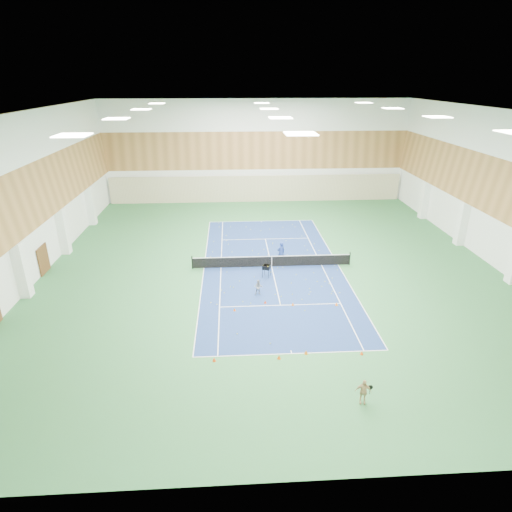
{
  "coord_description": "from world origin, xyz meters",
  "views": [
    {
      "loc": [
        -3.18,
        -31.58,
        14.27
      ],
      "look_at": [
        -1.42,
        -2.44,
        2.0
      ],
      "focal_mm": 30.0,
      "sensor_mm": 36.0,
      "label": 1
    }
  ],
  "objects_px": {
    "tennis_net": "(272,260)",
    "coach": "(281,253)",
    "ball_cart": "(266,271)",
    "child_apron": "(363,392)",
    "child_court": "(259,287)"
  },
  "relations": [
    {
      "from": "tennis_net",
      "to": "coach",
      "type": "distance_m",
      "value": 1.09
    },
    {
      "from": "tennis_net",
      "to": "coach",
      "type": "relative_size",
      "value": 6.67
    },
    {
      "from": "coach",
      "to": "ball_cart",
      "type": "xyz_separation_m",
      "value": [
        -1.39,
        -2.47,
        -0.46
      ]
    },
    {
      "from": "coach",
      "to": "ball_cart",
      "type": "bearing_deg",
      "value": 36.77
    },
    {
      "from": "coach",
      "to": "child_apron",
      "type": "bearing_deg",
      "value": 73.02
    },
    {
      "from": "coach",
      "to": "child_court",
      "type": "bearing_deg",
      "value": 43.97
    },
    {
      "from": "tennis_net",
      "to": "coach",
      "type": "bearing_deg",
      "value": 36.53
    },
    {
      "from": "coach",
      "to": "child_apron",
      "type": "distance_m",
      "value": 16.65
    },
    {
      "from": "tennis_net",
      "to": "ball_cart",
      "type": "bearing_deg",
      "value": -107.27
    },
    {
      "from": "coach",
      "to": "ball_cart",
      "type": "distance_m",
      "value": 2.88
    },
    {
      "from": "tennis_net",
      "to": "ball_cart",
      "type": "relative_size",
      "value": 12.95
    },
    {
      "from": "tennis_net",
      "to": "child_apron",
      "type": "relative_size",
      "value": 9.79
    },
    {
      "from": "child_court",
      "to": "ball_cart",
      "type": "bearing_deg",
      "value": 69.02
    },
    {
      "from": "tennis_net",
      "to": "child_court",
      "type": "relative_size",
      "value": 11.33
    },
    {
      "from": "coach",
      "to": "child_apron",
      "type": "relative_size",
      "value": 1.47
    }
  ]
}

